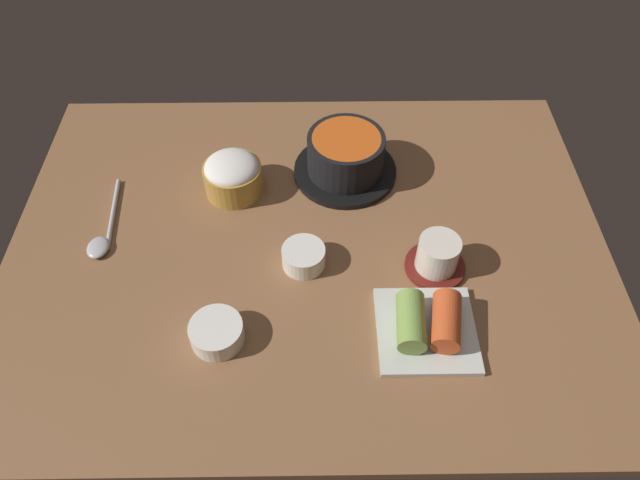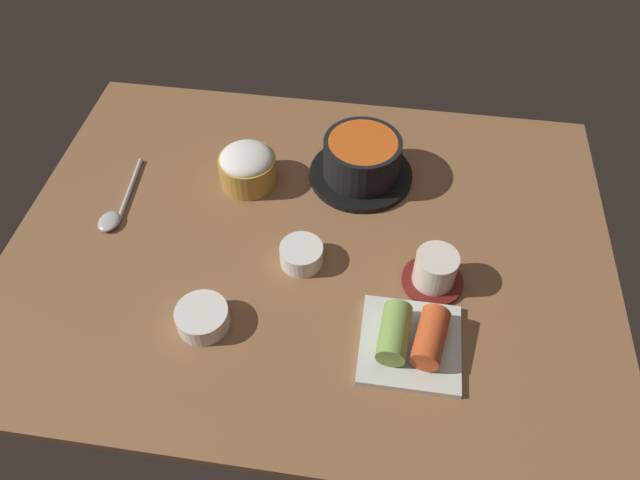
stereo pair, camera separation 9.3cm
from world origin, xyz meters
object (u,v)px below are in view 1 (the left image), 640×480
at_px(stone_pot, 346,157).
at_px(spoon, 103,236).
at_px(kimchi_plate, 428,325).
at_px(tea_cup_with_saucer, 437,256).
at_px(rice_bowl, 233,175).
at_px(side_bowl_near, 217,332).
at_px(banchan_cup_center, 304,256).

distance_m(stone_pot, spoon, 0.44).
bearing_deg(kimchi_plate, tea_cup_with_saucer, 76.08).
distance_m(stone_pot, kimchi_plate, 0.36).
distance_m(stone_pot, tea_cup_with_saucer, 0.26).
xyz_separation_m(stone_pot, tea_cup_with_saucer, (0.14, -0.22, -0.01)).
relative_size(rice_bowl, kimchi_plate, 0.71).
distance_m(side_bowl_near, spoon, 0.29).
bearing_deg(banchan_cup_center, kimchi_plate, -35.61).
bearing_deg(spoon, side_bowl_near, -42.68).
bearing_deg(banchan_cup_center, spoon, 170.24).
relative_size(banchan_cup_center, side_bowl_near, 0.89).
relative_size(kimchi_plate, spoon, 0.80).
relative_size(kimchi_plate, side_bowl_near, 1.85).
xyz_separation_m(rice_bowl, banchan_cup_center, (0.13, -0.17, -0.02)).
height_order(banchan_cup_center, spoon, banchan_cup_center).
height_order(stone_pot, kimchi_plate, stone_pot).
xyz_separation_m(side_bowl_near, spoon, (-0.21, 0.20, -0.01)).
xyz_separation_m(tea_cup_with_saucer, spoon, (-0.55, 0.07, -0.02)).
height_order(tea_cup_with_saucer, spoon, tea_cup_with_saucer).
bearing_deg(stone_pot, rice_bowl, -168.50).
bearing_deg(banchan_cup_center, rice_bowl, 126.57).
height_order(side_bowl_near, spoon, side_bowl_near).
bearing_deg(spoon, tea_cup_with_saucer, -7.20).
xyz_separation_m(banchan_cup_center, spoon, (-0.34, 0.06, -0.01)).
bearing_deg(tea_cup_with_saucer, side_bowl_near, -159.49).
xyz_separation_m(rice_bowl, side_bowl_near, (0.00, -0.31, -0.02)).
relative_size(stone_pot, spoon, 1.03).
distance_m(rice_bowl, kimchi_plate, 0.43).
bearing_deg(side_bowl_near, stone_pot, 59.97).
distance_m(stone_pot, rice_bowl, 0.21).
height_order(stone_pot, rice_bowl, stone_pot).
bearing_deg(spoon, kimchi_plate, -19.93).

